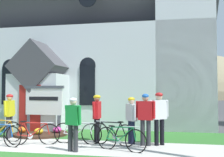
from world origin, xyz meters
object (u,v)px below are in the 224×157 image
bicycle_silver (33,134)px  cyclist_in_orange_jersey (97,114)px  cyclist_in_red_jersey (73,120)px  cyclist_in_green_jersey (145,115)px  bicycle_green (112,134)px  church_sign (44,102)px  cyclist_in_yellow_jersey (9,112)px  bicycle_white (121,139)px  cyclist_in_white_jersey (159,114)px  bicycle_orange (0,131)px  bicycle_black (77,133)px  cyclist_in_blue_jersey (131,117)px

bicycle_silver → cyclist_in_orange_jersey: bearing=25.7°
cyclist_in_red_jersey → cyclist_in_green_jersey: 2.48m
cyclist_in_green_jersey → bicycle_green: bearing=-175.0°
church_sign → cyclist_in_yellow_jersey: size_ratio=1.20×
cyclist_in_red_jersey → cyclist_in_orange_jersey: (0.31, 1.71, 0.04)m
bicycle_white → cyclist_in_green_jersey: (0.69, 0.95, 0.66)m
cyclist_in_white_jersey → bicycle_white: bearing=-135.9°
bicycle_orange → cyclist_in_green_jersey: size_ratio=1.02×
bicycle_black → cyclist_in_yellow_jersey: (-2.96, 0.55, 0.63)m
bicycle_white → cyclist_in_yellow_jersey: bearing=163.3°
church_sign → cyclist_in_blue_jersey: church_sign is taller
bicycle_orange → cyclist_in_yellow_jersey: 0.90m
cyclist_in_white_jersey → cyclist_in_orange_jersey: cyclist_in_white_jersey is taller
church_sign → bicycle_silver: church_sign is taller
bicycle_black → cyclist_in_blue_jersey: cyclist_in_blue_jersey is taller
bicycle_orange → cyclist_in_white_jersey: size_ratio=1.00×
bicycle_green → cyclist_in_green_jersey: 1.30m
bicycle_silver → cyclist_in_blue_jersey: (3.28, 0.80, 0.56)m
cyclist_in_yellow_jersey → bicycle_orange: bearing=-88.7°
cyclist_in_yellow_jersey → bicycle_black: bearing=-10.5°
bicycle_silver → cyclist_in_red_jersey: bearing=-23.7°
bicycle_white → cyclist_in_blue_jersey: (0.19, 1.16, 0.57)m
bicycle_silver → cyclist_in_yellow_jersey: (-1.55, 1.04, 0.63)m
bicycle_orange → cyclist_in_yellow_jersey: cyclist_in_yellow_jersey is taller
cyclist_in_orange_jersey → bicycle_orange: bearing=-170.7°
cyclist_in_blue_jersey → cyclist_in_green_jersey: (0.51, -0.21, 0.09)m
bicycle_green → cyclist_in_blue_jersey: (0.62, 0.31, 0.56)m
church_sign → bicycle_black: 2.91m
cyclist_in_yellow_jersey → cyclist_in_red_jersey: bearing=-28.8°
church_sign → bicycle_orange: 2.27m
cyclist_in_red_jersey → cyclist_in_yellow_jersey: bearing=151.2°
cyclist_in_blue_jersey → church_sign: bearing=159.8°
bicycle_orange → bicycle_green: bearing=1.5°
church_sign → bicycle_black: size_ratio=1.17×
bicycle_orange → cyclist_in_green_jersey: 5.36m
bicycle_silver → bicycle_black: size_ratio=0.99×
bicycle_orange → bicycle_black: (2.95, 0.11, -0.01)m
cyclist_in_orange_jersey → bicycle_green: bearing=-35.5°
bicycle_white → bicycle_black: bicycle_black is taller
bicycle_silver → cyclist_in_orange_jersey: size_ratio=1.02×
bicycle_green → bicycle_black: size_ratio=0.97×
bicycle_white → church_sign: bearing=145.3°
bicycle_silver → bicycle_green: (2.66, 0.49, 0.01)m
church_sign → cyclist_in_yellow_jersey: church_sign is taller
bicycle_silver → bicycle_black: bearing=19.1°
bicycle_white → cyclist_in_blue_jersey: bearing=80.9°
cyclist_in_green_jersey → cyclist_in_yellow_jersey: cyclist_in_green_jersey is taller
church_sign → bicycle_white: size_ratio=1.24×
bicycle_orange → cyclist_in_blue_jersey: size_ratio=1.10×
cyclist_in_white_jersey → cyclist_in_yellow_jersey: size_ratio=1.05×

